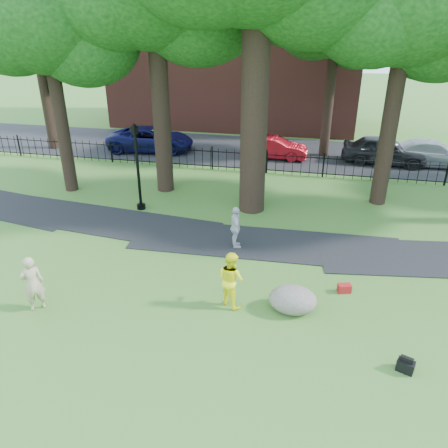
% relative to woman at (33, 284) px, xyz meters
% --- Properties ---
extents(ground, '(120.00, 120.00, 0.00)m').
position_rel_woman_xyz_m(ground, '(4.96, 1.49, -0.86)').
color(ground, '#427127').
rests_on(ground, ground).
extents(footpath, '(36.07, 3.85, 0.03)m').
position_rel_woman_xyz_m(footpath, '(5.96, 5.39, -0.86)').
color(footpath, black).
rests_on(footpath, ground).
extents(street, '(80.00, 7.00, 0.02)m').
position_rel_woman_xyz_m(street, '(4.96, 17.49, -0.86)').
color(street, black).
rests_on(street, ground).
extents(iron_fence, '(44.00, 0.04, 1.20)m').
position_rel_woman_xyz_m(iron_fence, '(4.96, 13.49, -0.26)').
color(iron_fence, black).
rests_on(iron_fence, ground).
extents(brick_building, '(18.00, 8.00, 12.00)m').
position_rel_woman_xyz_m(brick_building, '(0.96, 25.49, 5.14)').
color(brick_building, brown).
rests_on(brick_building, ground).
extents(tree_row, '(26.82, 7.96, 12.42)m').
position_rel_woman_xyz_m(tree_row, '(5.48, 9.89, 7.29)').
color(tree_row, black).
rests_on(tree_row, ground).
extents(woman, '(0.74, 0.72, 1.72)m').
position_rel_woman_xyz_m(woman, '(0.00, 0.00, 0.00)').
color(woman, tan).
rests_on(woman, ground).
extents(man, '(1.06, 1.02, 1.72)m').
position_rel_woman_xyz_m(man, '(5.46, 1.43, 0.00)').
color(man, '#FFF815').
rests_on(man, ground).
extents(pedestrian, '(0.67, 1.01, 1.60)m').
position_rel_woman_xyz_m(pedestrian, '(4.93, 4.90, -0.06)').
color(pedestrian, silver).
rests_on(pedestrian, ground).
extents(boulder, '(1.61, 1.38, 0.81)m').
position_rel_woman_xyz_m(boulder, '(7.26, 1.53, -0.46)').
color(boulder, '#676155').
rests_on(boulder, ground).
extents(lamppost, '(0.38, 0.38, 3.79)m').
position_rel_woman_xyz_m(lamppost, '(0.19, 7.50, 1.00)').
color(lamppost, black).
rests_on(lamppost, ground).
extents(backpack, '(0.46, 0.38, 0.30)m').
position_rel_woman_xyz_m(backpack, '(10.10, -0.33, -0.71)').
color(backpack, black).
rests_on(backpack, ground).
extents(red_bag, '(0.44, 0.34, 0.27)m').
position_rel_woman_xyz_m(red_bag, '(8.77, 2.78, -0.73)').
color(red_bag, maroon).
rests_on(red_bag, ground).
extents(red_sedan, '(3.93, 1.51, 1.28)m').
position_rel_woman_xyz_m(red_sedan, '(5.07, 16.30, -0.22)').
color(red_sedan, '#9D0C17').
rests_on(red_sedan, ground).
extents(navy_van, '(5.58, 3.10, 1.48)m').
position_rel_woman_xyz_m(navy_van, '(-2.68, 16.26, -0.12)').
color(navy_van, '#0D0F41').
rests_on(navy_van, ground).
extents(grey_car, '(4.81, 2.23, 1.60)m').
position_rel_woman_xyz_m(grey_car, '(11.31, 16.57, -0.06)').
color(grey_car, black).
rests_on(grey_car, ground).
extents(silver_car, '(4.91, 2.05, 1.42)m').
position_rel_woman_xyz_m(silver_car, '(13.96, 16.80, -0.15)').
color(silver_car, '#9CA0A5').
rests_on(silver_car, ground).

